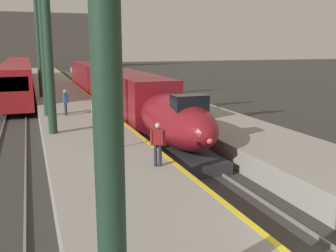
# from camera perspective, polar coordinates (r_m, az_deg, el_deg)

# --- Properties ---
(platform_left) EXTENTS (4.80, 110.00, 1.05)m
(platform_left) POSITION_cam_1_polar(r_m,az_deg,el_deg) (31.97, -14.31, 2.28)
(platform_left) COLOR gray
(platform_left) RESTS_ON ground
(platform_right) EXTENTS (4.80, 110.00, 1.05)m
(platform_right) POSITION_cam_1_polar(r_m,az_deg,el_deg) (33.68, -0.46, 3.10)
(platform_right) COLOR gray
(platform_right) RESTS_ON ground
(platform_left_safety_stripe) EXTENTS (0.20, 107.80, 0.01)m
(platform_left_safety_stripe) POSITION_cam_1_polar(r_m,az_deg,el_deg) (32.18, -10.31, 3.46)
(platform_left_safety_stripe) COLOR yellow
(platform_left_safety_stripe) RESTS_ON platform_left
(rail_main_left) EXTENTS (0.08, 110.00, 0.12)m
(rail_main_left) POSITION_cam_1_polar(r_m,az_deg,el_deg) (35.17, -9.36, 2.55)
(rail_main_left) COLOR slate
(rail_main_left) RESTS_ON ground
(rail_main_right) EXTENTS (0.08, 110.00, 0.12)m
(rail_main_right) POSITION_cam_1_polar(r_m,az_deg,el_deg) (35.47, -6.98, 2.69)
(rail_main_right) COLOR slate
(rail_main_right) RESTS_ON ground
(rail_secondary_left) EXTENTS (0.08, 110.00, 0.12)m
(rail_secondary_left) POSITION_cam_1_polar(r_m,az_deg,el_deg) (34.68, -22.64, 1.67)
(rail_secondary_left) COLOR slate
(rail_secondary_left) RESTS_ON ground
(rail_secondary_right) EXTENTS (0.08, 110.00, 0.12)m
(rail_secondary_right) POSITION_cam_1_polar(r_m,az_deg,el_deg) (34.63, -20.16, 1.84)
(rail_secondary_right) COLOR slate
(rail_secondary_right) RESTS_ON ground
(highspeed_train_main) EXTENTS (2.92, 39.30, 3.60)m
(highspeed_train_main) POSITION_cam_1_polar(r_m,az_deg,el_deg) (34.17, -7.94, 5.47)
(highspeed_train_main) COLOR maroon
(highspeed_train_main) RESTS_ON ground
(regional_train_adjacent) EXTENTS (2.85, 36.60, 3.80)m
(regional_train_adjacent) POSITION_cam_1_polar(r_m,az_deg,el_deg) (49.50, -21.18, 6.95)
(regional_train_adjacent) COLOR maroon
(regional_train_adjacent) RESTS_ON ground
(station_column_mid) EXTENTS (4.00, 0.68, 8.87)m
(station_column_mid) POSITION_cam_1_polar(r_m,az_deg,el_deg) (20.83, -17.38, 13.52)
(station_column_mid) COLOR #1E3828
(station_column_mid) RESTS_ON platform_left
(station_column_far) EXTENTS (4.00, 0.68, 8.95)m
(station_column_far) POSITION_cam_1_polar(r_m,az_deg,el_deg) (26.43, -17.96, 13.09)
(station_column_far) COLOR #1E3828
(station_column_far) RESTS_ON platform_left
(station_column_distant) EXTENTS (4.00, 0.68, 10.28)m
(station_column_distant) POSITION_cam_1_polar(r_m,az_deg,el_deg) (36.71, -18.63, 13.60)
(station_column_distant) COLOR #1E3828
(station_column_distant) RESTS_ON platform_left
(passenger_near_edge) EXTENTS (0.30, 0.56, 1.69)m
(passenger_near_edge) POSITION_cam_1_polar(r_m,az_deg,el_deg) (26.42, -14.87, 3.65)
(passenger_near_edge) COLOR #23232D
(passenger_near_edge) RESTS_ON platform_left
(passenger_mid_platform) EXTENTS (0.56, 0.30, 1.69)m
(passenger_mid_platform) POSITION_cam_1_polar(r_m,az_deg,el_deg) (14.65, -1.52, -2.20)
(passenger_mid_platform) COLOR #23232D
(passenger_mid_platform) RESTS_ON platform_left
(rolling_suitcase) EXTENTS (0.40, 0.22, 0.98)m
(rolling_suitcase) POSITION_cam_1_polar(r_m,az_deg,el_deg) (26.92, -10.60, 2.51)
(rolling_suitcase) COLOR maroon
(rolling_suitcase) RESTS_ON platform_left
(departure_info_board) EXTENTS (0.90, 0.10, 2.12)m
(departure_info_board) POSITION_cam_1_polar(r_m,az_deg,el_deg) (16.95, -9.63, 1.33)
(departure_info_board) COLOR maroon
(departure_info_board) RESTS_ON platform_left
(terminus_back_wall) EXTENTS (36.00, 2.00, 14.00)m
(terminus_back_wall) POSITION_cam_1_polar(r_m,az_deg,el_deg) (108.92, -16.42, 11.99)
(terminus_back_wall) COLOR #4C4742
(terminus_back_wall) RESTS_ON ground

